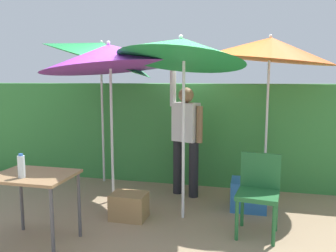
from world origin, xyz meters
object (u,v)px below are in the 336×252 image
at_px(umbrella_orange, 109,57).
at_px(umbrella_navy, 270,49).
at_px(bottle_water, 21,166).
at_px(cooler_box, 248,195).
at_px(folding_table, 34,183).
at_px(person_vendor, 186,133).
at_px(chair_plastic, 259,189).
at_px(umbrella_rainbow, 182,50).
at_px(umbrella_yellow, 101,52).
at_px(crate_cardboard, 129,206).

height_order(umbrella_orange, umbrella_navy, umbrella_navy).
relative_size(umbrella_orange, bottle_water, 9.55).
bearing_deg(cooler_box, bottle_water, -143.29).
height_order(cooler_box, folding_table, folding_table).
bearing_deg(cooler_box, folding_table, -145.11).
distance_m(umbrella_orange, person_vendor, 1.53).
bearing_deg(chair_plastic, folding_table, -160.23).
distance_m(umbrella_orange, folding_table, 1.95).
bearing_deg(umbrella_rainbow, bottle_water, -139.54).
height_order(umbrella_navy, chair_plastic, umbrella_navy).
relative_size(person_vendor, chair_plastic, 2.11).
bearing_deg(umbrella_orange, umbrella_rainbow, -17.31).
bearing_deg(chair_plastic, bottle_water, -157.67).
bearing_deg(bottle_water, umbrella_navy, 43.75).
bearing_deg(umbrella_orange, person_vendor, 27.14).
xyz_separation_m(umbrella_orange, bottle_water, (-0.31, -1.50, -1.15)).
distance_m(umbrella_yellow, person_vendor, 1.96).
bearing_deg(crate_cardboard, umbrella_yellow, 124.11).
distance_m(umbrella_yellow, crate_cardboard, 2.63).
bearing_deg(person_vendor, bottle_water, -122.51).
bearing_deg(umbrella_rainbow, umbrella_navy, 47.58).
xyz_separation_m(umbrella_orange, umbrella_navy, (2.11, 0.82, 0.13)).
bearing_deg(umbrella_orange, bottle_water, -101.74).
bearing_deg(crate_cardboard, umbrella_rainbow, 17.74).
distance_m(umbrella_rainbow, umbrella_orange, 1.11).
relative_size(person_vendor, cooler_box, 4.10).
height_order(chair_plastic, cooler_box, chair_plastic).
relative_size(chair_plastic, cooler_box, 1.94).
xyz_separation_m(umbrella_yellow, folding_table, (0.25, -2.27, -1.49)).
bearing_deg(umbrella_orange, chair_plastic, -15.86).
xyz_separation_m(umbrella_rainbow, folding_table, (-1.34, -1.04, -1.40)).
xyz_separation_m(umbrella_navy, cooler_box, (-0.23, -0.69, -1.95)).
bearing_deg(umbrella_yellow, umbrella_rainbow, -37.69).
bearing_deg(cooler_box, person_vendor, 158.42).
distance_m(chair_plastic, crate_cardboard, 1.58).
relative_size(person_vendor, bottle_water, 7.83).
bearing_deg(person_vendor, umbrella_orange, -152.86).
height_order(person_vendor, crate_cardboard, person_vendor).
distance_m(umbrella_navy, person_vendor, 1.70).
distance_m(umbrella_rainbow, bottle_water, 2.16).
bearing_deg(bottle_water, person_vendor, 57.49).
relative_size(crate_cardboard, folding_table, 0.54).
xyz_separation_m(umbrella_rainbow, chair_plastic, (0.92, -0.23, -1.55)).
distance_m(umbrella_rainbow, person_vendor, 1.40).
bearing_deg(cooler_box, crate_cardboard, -155.37).
relative_size(umbrella_rainbow, folding_table, 2.95).
bearing_deg(folding_table, bottle_water, -105.31).
height_order(umbrella_orange, cooler_box, umbrella_orange).
bearing_deg(crate_cardboard, umbrella_navy, 38.86).
distance_m(umbrella_orange, umbrella_yellow, 1.05).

